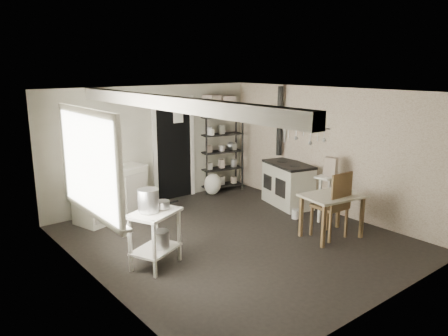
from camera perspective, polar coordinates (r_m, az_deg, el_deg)
floor at (r=6.97m, az=1.57°, el=-9.28°), size 5.00×5.00×0.00m
ceiling at (r=6.45m, az=1.70°, el=9.95°), size 5.00×5.00×0.00m
wall_back at (r=8.63m, az=-9.20°, el=2.94°), size 4.50×0.02×2.30m
wall_front at (r=5.05m, az=20.40°, el=-5.14°), size 4.50×0.02×2.30m
wall_left at (r=5.48m, az=-16.63°, el=-3.44°), size 0.02×5.00×2.30m
wall_right at (r=8.23m, az=13.66°, el=2.22°), size 0.02×5.00×2.30m
window at (r=5.59m, az=-17.37°, el=0.53°), size 0.12×1.76×1.28m
doorway at (r=8.86m, az=-6.54°, el=2.30°), size 0.96×0.10×2.08m
ceiling_beam at (r=5.75m, az=-7.54°, el=8.44°), size 0.18×5.00×0.18m
wallpaper_panel at (r=8.22m, az=13.62°, el=2.21°), size 0.01×5.00×2.30m
utensil_rail at (r=8.49m, az=10.35°, el=5.45°), size 0.06×1.20×0.44m
prep_table at (r=6.03m, az=-8.96°, el=-9.04°), size 0.82×0.72×0.78m
stockpot at (r=5.85m, az=-9.86°, el=-4.18°), size 0.32×0.32×0.30m
saucepan at (r=5.95m, az=-7.98°, el=-4.71°), size 0.23×0.23×0.10m
bucket at (r=6.02m, az=-8.19°, el=-9.20°), size 0.24×0.24×0.24m
base_cabinets at (r=8.04m, az=-14.54°, el=-3.14°), size 1.47×0.94×0.90m
mixing_bowl at (r=7.90m, az=-13.66°, el=0.31°), size 0.30×0.30×0.07m
counter_cup at (r=7.72m, az=-16.75°, el=-0.08°), size 0.13×0.13×0.09m
shelf_rack at (r=9.36m, az=-0.30°, el=2.67°), size 0.94×0.53×1.87m
shelf_jar at (r=9.10m, az=-1.63°, el=4.99°), size 0.10×0.10×0.18m
storage_box_a at (r=9.12m, az=-1.61°, el=9.10°), size 0.36×0.33×0.21m
storage_box_b at (r=9.31m, az=0.55°, el=9.06°), size 0.35×0.34×0.18m
stove at (r=8.58m, az=8.36°, el=-1.97°), size 0.83×1.17×0.83m
stovepipe at (r=8.78m, az=7.29°, el=6.08°), size 0.11×0.11×1.46m
side_ledge at (r=7.91m, az=13.45°, el=-3.58°), size 0.54×0.31×0.81m
oats_box at (r=7.76m, az=13.79°, el=0.51°), size 0.18×0.24×0.32m
work_table at (r=7.13m, az=13.86°, el=-5.88°), size 1.02×0.79×0.70m
table_cup at (r=7.09m, az=15.41°, el=-2.46°), size 0.14×0.14×0.10m
chair at (r=7.12m, az=13.63°, el=-5.02°), size 0.47×0.49×1.09m
flour_sack at (r=9.22m, az=-1.49°, el=-2.03°), size 0.48×0.45×0.45m
floor_crock at (r=7.94m, az=9.30°, el=-6.00°), size 0.17×0.17×0.17m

